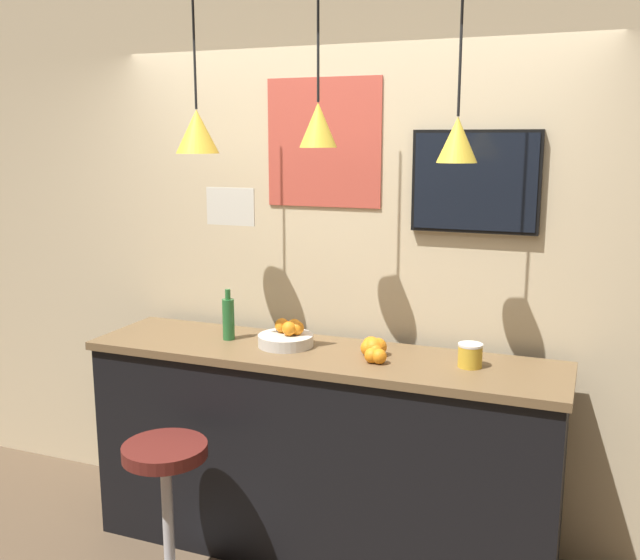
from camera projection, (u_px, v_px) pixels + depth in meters
name	position (u px, v px, depth m)	size (l,w,h in m)	color
back_wall	(348.00, 256.00, 3.68)	(8.00, 0.06, 2.90)	beige
service_counter	(320.00, 453.00, 3.51)	(2.31, 0.56, 1.05)	black
bar_stool	(167.00, 490.00, 3.19)	(0.39, 0.39, 0.72)	#B7B7BC
fruit_bowl	(287.00, 337.00, 3.50)	(0.27, 0.27, 0.13)	beige
orange_pile	(374.00, 349.00, 3.32)	(0.16, 0.20, 0.09)	orange
juice_bottle	(228.00, 318.00, 3.59)	(0.06, 0.06, 0.26)	#286B33
spread_jar	(470.00, 355.00, 3.17)	(0.11, 0.11, 0.11)	gold
pendant_lamp_left	(197.00, 131.00, 3.41)	(0.21, 0.21, 0.83)	black
pendant_lamp_middle	(318.00, 124.00, 3.18)	(0.17, 0.17, 0.80)	black
pendant_lamp_right	(457.00, 138.00, 2.96)	(0.17, 0.17, 0.86)	black
mounted_tv	(475.00, 182.00, 3.32)	(0.60, 0.04, 0.48)	black
hanging_menu_board	(230.00, 207.00, 3.21)	(0.24, 0.01, 0.17)	silver
wall_poster	(323.00, 143.00, 3.58)	(0.61, 0.01, 0.64)	#C64C3D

